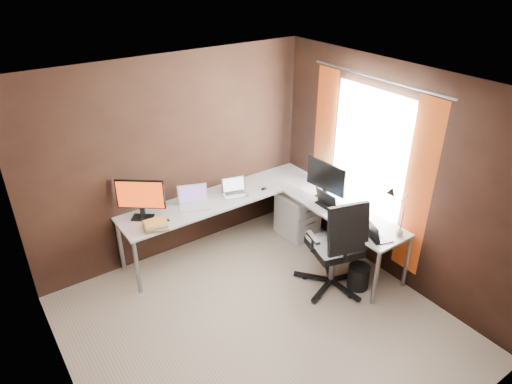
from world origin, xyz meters
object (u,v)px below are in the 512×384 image
Objects in this scene: book_stack at (156,225)px; wastebasket at (358,277)px; monitor_right at (326,178)px; laptop_black_big at (329,203)px; desk_lamp at (395,207)px; laptop_black_small at (376,233)px; laptop_silver at (235,190)px; drawer_pedestal at (297,215)px; office_chair at (335,261)px; laptop_white at (194,201)px; monitor_left at (141,197)px.

wastebasket is at bearing -37.92° from book_stack.
monitor_right is 1.23m from wastebasket.
desk_lamp is (0.14, -0.83, 0.30)m from laptop_black_big.
desk_lamp is (0.17, -0.06, 0.31)m from laptop_black_small.
monitor_right is 1.16m from laptop_silver.
drawer_pedestal is 1.68× the size of laptop_silver.
laptop_black_small is 0.30× the size of office_chair.
laptop_black_big reaches higher than drawer_pedestal.
laptop_black_small is at bearing -38.98° from book_stack.
drawer_pedestal is at bearing -5.31° from laptop_silver.
laptop_black_big reaches higher than laptop_silver.
monitor_right is (0.07, -0.41, 0.70)m from drawer_pedestal.
laptop_silver is at bearing 16.07° from laptop_white.
drawer_pedestal is at bearing -2.06° from laptop_black_big.
laptop_white is 1.24× the size of laptop_black_big.
monitor_right is 1.74× the size of laptop_black_big.
laptop_black_small is (0.73, -1.70, -0.00)m from laptop_silver.
desk_lamp is at bearing -21.91° from office_chair.
laptop_white is (-1.35, 0.37, 0.48)m from drawer_pedestal.
laptop_white is (0.62, -0.08, -0.22)m from monitor_left.
laptop_white reaches higher than wastebasket.
laptop_silver is 1.05× the size of laptop_black_big.
laptop_black_small is (-0.13, -0.96, -0.23)m from monitor_right.
monitor_right is 0.50× the size of office_chair.
laptop_black_small is (1.29, -1.74, -0.01)m from laptop_white.
laptop_silver reaches higher than wastebasket.
monitor_right reaches higher than book_stack.
desk_lamp is at bearing 175.70° from monitor_right.
laptop_white is 1.19× the size of laptop_silver.
laptop_white reaches higher than laptop_black_big.
book_stack is 1.13× the size of wastebasket.
book_stack is 2.39m from wastebasket.
wastebasket is at bearing -95.51° from drawer_pedestal.
laptop_silver reaches higher than drawer_pedestal.
laptop_black_small is 2.42m from book_stack.
laptop_black_small is at bearing 165.74° from monitor_right.
monitor_left reaches higher than laptop_black_small.
monitor_left is (-1.97, 0.44, 0.70)m from drawer_pedestal.
laptop_white is 1.31× the size of book_stack.
desk_lamp reaches higher than laptop_black_small.
monitor_left is at bearing -168.68° from laptop_silver.
wastebasket is at bearing -50.21° from laptop_silver.
monitor_right reaches higher than wastebasket.
laptop_black_small is at bearing -59.44° from wastebasket.
monitor_right reaches higher than laptop_black_big.
laptop_black_big is 1.06× the size of book_stack.
laptop_white is 0.75× the size of desk_lamp.
laptop_silver is at bearing 112.69° from wastebasket.
drawer_pedestal is at bearing 3.55° from monitor_right.
drawer_pedestal is 1.01× the size of monitor_right.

